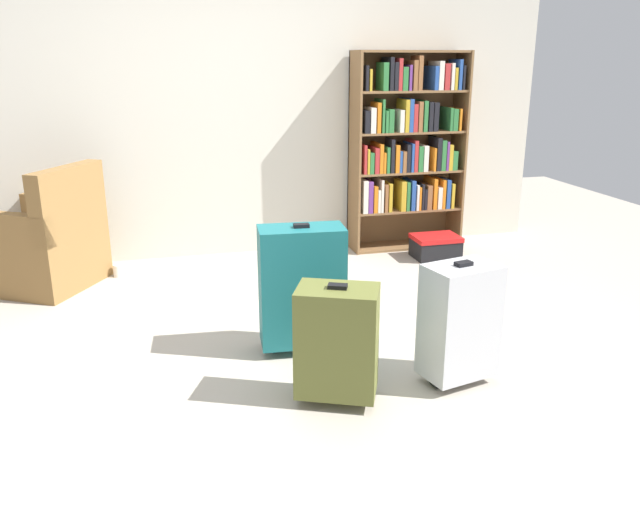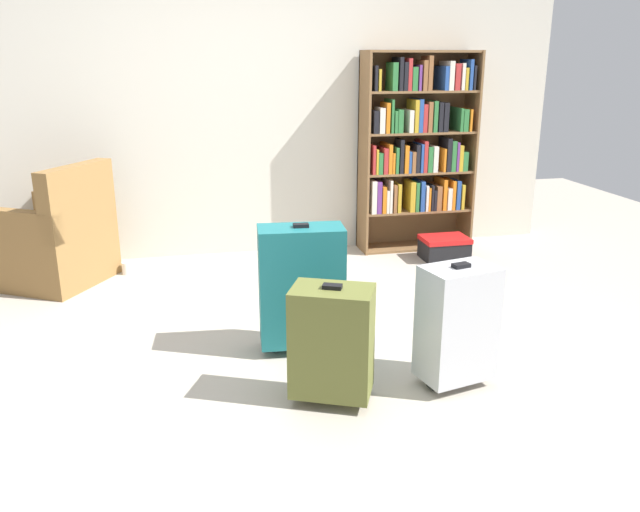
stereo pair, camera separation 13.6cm
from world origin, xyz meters
TOP-DOWN VIEW (x-y plane):
  - ground_plane at (0.00, 0.00)m, footprint 9.26×9.26m
  - back_wall at (0.00, 2.10)m, footprint 5.29×0.10m
  - bookshelf at (1.39, 1.87)m, footprint 0.98×0.32m
  - armchair at (-1.55, 1.57)m, footprint 0.96×0.96m
  - mug at (-1.06, 1.65)m, footprint 0.12×0.08m
  - storage_box at (1.52, 1.48)m, footprint 0.38×0.29m
  - suitcase_silver at (0.72, -0.55)m, footprint 0.41×0.32m
  - suitcase_olive at (0.06, -0.57)m, footprint 0.46×0.39m
  - suitcase_teal at (0.03, 0.03)m, footprint 0.49×0.28m

SIDE VIEW (x-z plane):
  - ground_plane at x=0.00m, z-range 0.00..0.00m
  - mug at x=-1.06m, z-range 0.00..0.10m
  - storage_box at x=1.52m, z-range 0.01..0.20m
  - armchair at x=-1.55m, z-range -0.13..0.77m
  - suitcase_olive at x=0.06m, z-range 0.01..0.62m
  - suitcase_silver at x=0.72m, z-range 0.01..0.68m
  - suitcase_teal at x=0.03m, z-range 0.01..0.77m
  - bookshelf at x=1.39m, z-range 0.06..1.74m
  - back_wall at x=0.00m, z-range 0.00..2.60m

